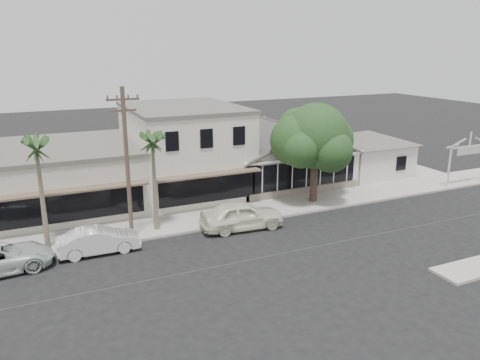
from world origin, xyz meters
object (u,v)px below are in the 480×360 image
arch_sign (469,148)px  shade_tree (313,138)px  car_0 (242,215)px  car_1 (98,240)px  utility_pole (127,162)px

arch_sign → shade_tree: size_ratio=0.56×
car_0 → shade_tree: (6.85, 2.70, 3.92)m
car_1 → shade_tree: bearing=-79.6°
arch_sign → car_1: bearing=-178.1°
car_1 → car_0: bearing=-89.5°
arch_sign → shade_tree: 14.05m
car_1 → utility_pole: bearing=-65.9°
utility_pole → car_1: utility_pole is taller
arch_sign → shade_tree: (-13.85, 1.70, 1.65)m
utility_pole → car_1: size_ratio=2.03×
arch_sign → shade_tree: shade_tree is taller
car_0 → car_1: car_0 is taller
car_0 → utility_pole: bearing=86.6°
utility_pole → car_1: 4.62m
car_1 → arch_sign: bearing=-87.5°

